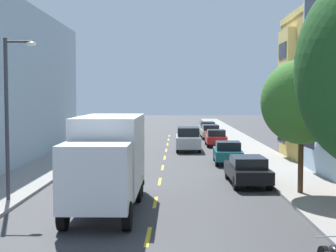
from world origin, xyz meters
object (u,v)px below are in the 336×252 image
object	(u,v)px
parked_hatchback_teal	(228,152)
parked_wagon_orange	(124,133)
parked_wagon_champagne	(210,131)
parked_hatchback_red	(216,138)
parked_wagon_sky	(207,128)
street_tree_second	(302,102)
parked_sedan_navy	(131,128)
parked_wagon_charcoal	(113,141)
parked_sedan_black	(247,170)
moving_silver_sedan	(188,139)
street_lamp	(10,106)
delivery_box_truck	(108,158)
parked_wagon_white	(90,158)

from	to	relation	value
parked_hatchback_teal	parked_wagon_orange	world-z (taller)	same
parked_wagon_champagne	parked_hatchback_red	bearing A→B (deg)	-90.02
parked_wagon_sky	street_tree_second	bearing A→B (deg)	-86.84
parked_hatchback_red	parked_sedan_navy	world-z (taller)	parked_hatchback_red
street_tree_second	parked_hatchback_red	bearing A→B (deg)	95.33
parked_wagon_charcoal	parked_sedan_black	distance (m)	17.79
parked_hatchback_red	parked_sedan_navy	xyz separation A→B (m)	(-8.84, 13.47, -0.01)
parked_wagon_sky	parked_sedan_navy	size ratio (longest dim) A/B	1.05
parked_wagon_sky	parked_wagon_charcoal	bearing A→B (deg)	-116.40
parked_sedan_black	moving_silver_sedan	size ratio (longest dim) A/B	0.95
street_tree_second	parked_hatchback_red	xyz separation A→B (m)	(-2.04, 21.87, -3.42)
parked_wagon_charcoal	parked_wagon_sky	xyz separation A→B (m)	(8.76, 17.65, 0.00)
parked_sedan_navy	parked_hatchback_teal	xyz separation A→B (m)	(8.72, -24.97, 0.01)
parked_hatchback_teal	parked_wagon_orange	bearing A→B (deg)	117.36
street_lamp	parked_hatchback_red	size ratio (longest dim) A/B	1.66
parked_wagon_charcoal	moving_silver_sedan	size ratio (longest dim) A/B	0.99
delivery_box_truck	parked_hatchback_red	xyz separation A→B (m)	(6.16, 24.51, -1.26)
parked_wagon_sky	moving_silver_sedan	distance (m)	17.96
street_tree_second	parked_wagon_orange	size ratio (longest dim) A/B	1.25
street_tree_second	parked_wagon_sky	distance (m)	36.06
parked_sedan_navy	street_tree_second	bearing A→B (deg)	-72.88
parked_wagon_white	moving_silver_sedan	size ratio (longest dim) A/B	0.98
parked_wagon_charcoal	parked_hatchback_red	size ratio (longest dim) A/B	1.18
street_tree_second	parked_wagon_orange	bearing A→B (deg)	111.78
street_tree_second	parked_wagon_orange	distance (m)	29.43
street_tree_second	parked_wagon_charcoal	size ratio (longest dim) A/B	1.25
parked_wagon_sky	parked_sedan_black	bearing A→B (deg)	-89.98
delivery_box_truck	moving_silver_sedan	world-z (taller)	delivery_box_truck
street_lamp	parked_wagon_champagne	bearing A→B (deg)	71.83
parked_wagon_charcoal	parked_wagon_champagne	size ratio (longest dim) A/B	1.00
parked_wagon_white	parked_wagon_champagne	world-z (taller)	same
parked_wagon_sky	parked_hatchback_teal	size ratio (longest dim) A/B	1.17
street_lamp	parked_wagon_champagne	size ratio (longest dim) A/B	1.40
street_tree_second	parked_sedan_black	world-z (taller)	street_tree_second
parked_hatchback_red	parked_hatchback_teal	xyz separation A→B (m)	(-0.13, -11.49, 0.00)
parked_hatchback_teal	moving_silver_sedan	xyz separation A→B (m)	(-2.43, 7.70, 0.23)
parked_sedan_black	parked_wagon_charcoal	bearing A→B (deg)	119.56
street_tree_second	parked_sedan_navy	bearing A→B (deg)	107.12
parked_hatchback_red	parked_wagon_white	bearing A→B (deg)	-119.90
parked_wagon_sky	parked_wagon_orange	xyz separation A→B (m)	(-8.87, -8.69, 0.00)
street_tree_second	parked_wagon_sky	bearing A→B (deg)	93.16
parked_wagon_white	parked_sedan_black	size ratio (longest dim) A/B	1.03
parked_hatchback_teal	parked_hatchback_red	bearing A→B (deg)	89.37
parked_hatchback_red	moving_silver_sedan	bearing A→B (deg)	-124.02
parked_hatchback_teal	parked_wagon_sky	bearing A→B (deg)	89.58
parked_hatchback_red	parked_wagon_champagne	xyz separation A→B (m)	(0.00, 7.81, 0.05)
parked_hatchback_red	parked_hatchback_teal	bearing A→B (deg)	-90.63
street_lamp	parked_sedan_black	world-z (taller)	street_lamp
street_tree_second	delivery_box_truck	xyz separation A→B (m)	(-8.20, -2.63, -2.16)
parked_wagon_charcoal	parked_hatchback_red	xyz separation A→B (m)	(8.70, 3.68, -0.05)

